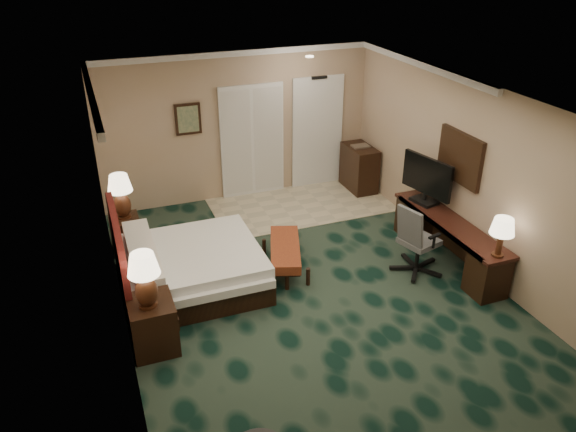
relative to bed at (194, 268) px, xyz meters
name	(u,v)px	position (x,y,z in m)	size (l,w,h in m)	color
floor	(319,303)	(1.48, -1.00, -0.29)	(5.00, 7.50, 0.00)	black
ceiling	(325,108)	(1.48, -1.00, 2.41)	(5.00, 7.50, 0.00)	white
wall_back	(238,126)	(1.48, 2.75, 1.06)	(5.00, 0.00, 2.70)	tan
wall_left	(116,250)	(-1.02, -1.00, 1.06)	(0.00, 7.50, 2.70)	tan
wall_right	(487,185)	(3.98, -1.00, 1.06)	(0.00, 7.50, 2.70)	tan
crown_molding	(325,113)	(1.48, -1.00, 2.36)	(5.00, 7.50, 0.10)	white
tile_patch	(301,205)	(2.38, 1.90, -0.28)	(3.20, 1.70, 0.01)	#B8B092
headboard	(120,256)	(-0.96, 0.00, 0.41)	(0.12, 2.00, 1.40)	#491211
entry_door	(317,133)	(3.03, 2.72, 0.76)	(1.02, 0.06, 2.18)	white
closet_doors	(252,141)	(1.73, 2.71, 0.76)	(1.20, 0.06, 2.10)	beige
wall_art	(188,119)	(0.58, 2.71, 1.31)	(0.45, 0.06, 0.55)	#44634F
wall_mirror	(460,158)	(3.94, -0.40, 1.26)	(0.05, 0.95, 0.75)	white
bed	(194,268)	(0.00, 0.00, 0.00)	(1.83, 1.70, 0.58)	white
nightstand_near	(153,325)	(-0.74, -1.12, 0.04)	(0.52, 0.60, 0.65)	black
nightstand_far	(126,234)	(-0.78, 1.40, -0.01)	(0.44, 0.51, 0.55)	black
lamp_near	(145,280)	(-0.76, -1.18, 0.71)	(0.37, 0.37, 0.69)	black
lamp_far	(121,196)	(-0.76, 1.44, 0.61)	(0.37, 0.37, 0.70)	black
bed_bench	(285,257)	(1.35, -0.03, -0.09)	(0.42, 1.21, 0.41)	maroon
desk	(448,242)	(3.71, -0.69, 0.05)	(0.50, 2.34, 0.68)	black
tv	(426,180)	(3.71, 0.02, 0.76)	(0.08, 0.96, 0.75)	black
desk_lamp	(501,237)	(3.71, -1.72, 0.67)	(0.32, 0.32, 0.56)	black
desk_chair	(420,238)	(3.15, -0.75, 0.25)	(0.63, 0.59, 1.09)	#4C4C4D
minibar	(359,168)	(3.71, 2.20, 0.14)	(0.45, 0.82, 0.86)	black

